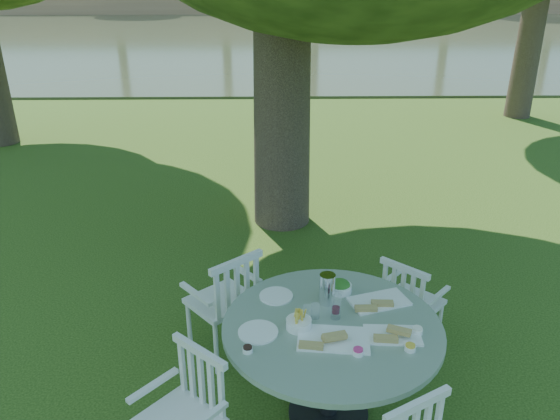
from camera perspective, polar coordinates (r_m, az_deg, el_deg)
The scene contains 7 objects.
ground at distance 5.28m, azimuth 0.04°, elevation -9.35°, with size 140.00×140.00×0.00m, color #1B360B.
table at distance 3.73m, azimuth 5.40°, elevation -13.57°, with size 1.44×1.44×0.77m.
chair_ne at distance 4.50m, azimuth 13.18°, elevation -9.10°, with size 0.58×0.57×0.83m.
chair_nw at distance 4.30m, azimuth -5.35°, elevation -9.19°, with size 0.65×0.65×0.94m.
chair_sw at distance 3.48m, azimuth -9.45°, elevation -19.57°, with size 0.60×0.60×0.87m.
tableware at distance 3.70m, azimuth 5.34°, elevation -10.46°, with size 1.19×0.82×0.22m.
river at distance 27.58m, azimuth -0.90°, elevation 17.64°, with size 100.00×28.00×0.12m, color #2F3720.
Camera 1 is at (-0.08, -4.43, 2.88)m, focal length 35.00 mm.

